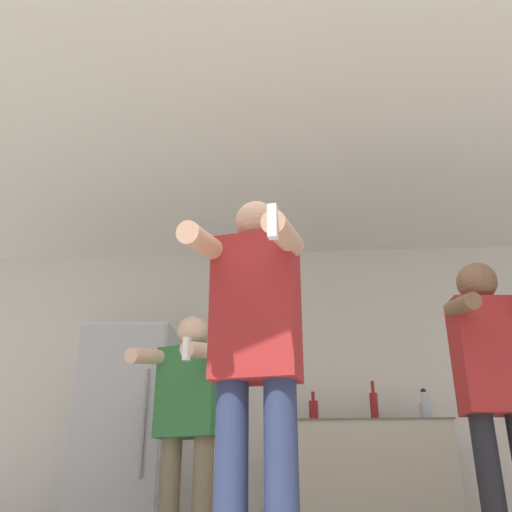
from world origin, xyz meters
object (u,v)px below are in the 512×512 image
object	(u,v)px
bottle_brown_liquor	(374,406)
person_man_side	(494,381)
person_spectator_back	(188,410)
person_woman_foreground	(255,353)
refrigerator	(126,439)
bottle_green_wine	(425,410)
bottle_red_label	(314,411)

from	to	relation	value
bottle_brown_liquor	person_man_side	world-z (taller)	person_man_side
person_man_side	person_spectator_back	xyz separation A→B (m)	(-1.73, 0.66, -0.04)
person_woman_foreground	person_spectator_back	distance (m)	1.44
refrigerator	person_woman_foreground	xyz separation A→B (m)	(1.16, -2.17, 0.14)
person_man_side	bottle_green_wine	bearing A→B (deg)	90.80
bottle_brown_liquor	person_spectator_back	distance (m)	1.61
bottle_brown_liquor	bottle_red_label	bearing A→B (deg)	-180.00
refrigerator	person_spectator_back	bearing A→B (deg)	-52.75
bottle_red_label	refrigerator	bearing A→B (deg)	-176.59
bottle_green_wine	person_man_side	size ratio (longest dim) A/B	0.16
refrigerator	bottle_red_label	world-z (taller)	refrigerator
refrigerator	bottle_brown_liquor	xyz separation A→B (m)	(1.94, 0.09, 0.25)
bottle_red_label	person_man_side	world-z (taller)	person_man_side
refrigerator	person_man_side	size ratio (longest dim) A/B	1.03
refrigerator	bottle_brown_liquor	size ratio (longest dim) A/B	5.23
person_man_side	person_spectator_back	size ratio (longest dim) A/B	1.05
bottle_brown_liquor	person_man_side	xyz separation A→B (m)	(0.42, -1.58, -0.11)
person_woman_foreground	bottle_red_label	bearing A→B (deg)	82.16
bottle_brown_liquor	person_man_side	size ratio (longest dim) A/B	0.20
refrigerator	bottle_green_wine	xyz separation A→B (m)	(2.34, 0.09, 0.21)
bottle_red_label	bottle_brown_liquor	bearing A→B (deg)	0.00
refrigerator	bottle_red_label	bearing A→B (deg)	3.41
bottle_red_label	person_spectator_back	bearing A→B (deg)	-132.14
refrigerator	person_spectator_back	distance (m)	1.05
person_spectator_back	bottle_green_wine	bearing A→B (deg)	28.39
bottle_brown_liquor	person_spectator_back	bearing A→B (deg)	-144.89
bottle_green_wine	person_man_side	world-z (taller)	person_man_side
person_spectator_back	person_woman_foreground	bearing A→B (deg)	-68.65
person_spectator_back	refrigerator	bearing A→B (deg)	127.25
refrigerator	person_man_side	distance (m)	2.79
refrigerator	person_spectator_back	world-z (taller)	refrigerator
refrigerator	bottle_red_label	size ratio (longest dim) A/B	6.50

